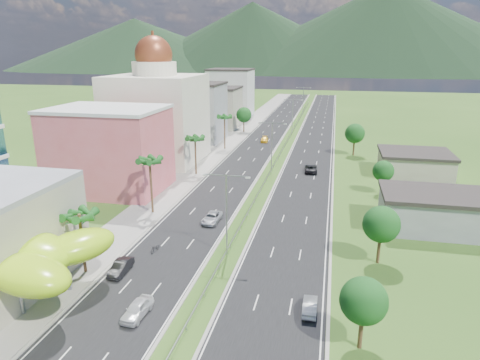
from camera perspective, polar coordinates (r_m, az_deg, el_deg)
The scene contains 34 objects.
ground at distance 48.19m, azimuth -4.73°, elevation -15.20°, with size 500.00×500.00×0.00m, color #2D5119.
road_left at distance 132.89m, azimuth 3.47°, elevation 5.88°, with size 11.00×260.00×0.04m, color black.
road_right at distance 131.48m, azimuth 9.97°, elevation 5.53°, with size 11.00×260.00×0.04m, color black.
sidewalk_left at distance 134.63m, azimuth -0.55°, elevation 6.07°, with size 7.00×260.00×0.12m, color gray.
median_guardrail at distance 114.32m, azimuth 5.78°, elevation 4.29°, with size 0.10×216.06×0.76m.
streetlight_median_b at distance 53.84m, azimuth -1.82°, elevation -3.53°, with size 6.04×0.25×11.00m.
streetlight_median_c at distance 91.69m, azimuth 4.27°, elevation 5.08°, with size 6.04×0.25×11.00m.
streetlight_median_d at distance 135.76m, azimuth 7.02°, elevation 8.90°, with size 6.04×0.25×11.00m.
streetlight_median_e at distance 180.29m, azimuth 8.43°, elevation 10.83°, with size 6.04×0.25×11.00m.
lime_canopy at distance 51.88m, azimuth -28.19°, elevation -8.60°, with size 18.00×15.00×7.40m.
pink_shophouse at distance 83.56m, azimuth -17.00°, elevation 3.73°, with size 20.00×15.00×15.00m, color #D3565B.
domed_building at distance 103.18m, azimuth -11.02°, elevation 8.76°, with size 20.00×20.00×28.70m.
midrise_grey at distance 126.46m, azimuth -6.06°, elevation 8.91°, with size 16.00×15.00×16.00m, color gray.
midrise_beige at distance 147.52m, azimuth -3.35°, elevation 9.54°, with size 16.00×15.00×13.00m, color #A19884.
midrise_white at distance 169.35m, azimuth -1.24°, elevation 11.38°, with size 16.00×15.00×18.00m, color silver.
shed_near at distance 69.70m, azimuth 24.51°, elevation -3.98°, with size 15.00×10.00×5.00m, color gray.
shed_far at distance 98.34m, azimuth 22.23°, elevation 1.94°, with size 14.00×12.00×4.40m, color #A19884.
palm_tree_b at distance 52.85m, azimuth -20.63°, elevation -4.71°, with size 3.60×3.60×8.10m.
palm_tree_c at distance 69.11m, azimuth -11.95°, elevation 2.28°, with size 3.60×3.60×9.60m.
palm_tree_d at distance 90.22m, azimuth -6.01°, elevation 5.36°, with size 3.60×3.60×8.60m.
palm_tree_e at distance 113.71m, azimuth -2.08°, elevation 8.25°, with size 3.60×3.60×9.40m.
leafy_tree_lfar at distance 138.21m, azimuth 0.52°, elevation 8.68°, with size 4.90×4.90×8.05m.
leafy_tree_ra at distance 39.94m, azimuth 16.17°, elevation -15.23°, with size 4.20×4.20×6.90m.
leafy_tree_rb at distance 55.23m, azimuth 18.33°, elevation -5.65°, with size 4.55×4.55×7.47m.
leafy_tree_rc at distance 82.25m, azimuth 18.56°, elevation 1.13°, with size 3.85×3.85×6.33m.
leafy_tree_rd at distance 110.84m, azimuth 15.07°, elevation 6.01°, with size 4.90×4.90×8.05m.
mountain_ridge at distance 491.85m, azimuth 18.33°, elevation 13.21°, with size 860.00×140.00×90.00m, color black, non-canonical shape.
car_white_near_left at distance 45.77m, azimuth -13.55°, elevation -16.38°, with size 1.82×4.52×1.54m, color silver.
car_dark_left at distance 53.93m, azimuth -15.61°, elevation -11.12°, with size 1.56×4.48×1.48m, color black.
car_silver_mid_left at distance 66.39m, azimuth -3.76°, elevation -5.05°, with size 2.33×5.05×1.40m, color #AEAFB6.
car_yellow_far_left at distance 124.16m, azimuth 3.29°, elevation 5.43°, with size 1.95×4.81×1.40m, color gold.
car_silver_right at distance 45.78m, azimuth 9.30°, elevation -16.24°, with size 1.42×4.06×1.34m, color #A3A4AA.
car_dark_far_right at distance 94.38m, azimuth 9.43°, elevation 1.55°, with size 2.62×5.67×1.58m, color black.
motorcycle at distance 58.21m, azimuth -11.26°, elevation -8.75°, with size 0.58×1.93×1.24m, color black.
Camera 1 is at (12.39, -38.86, 25.65)m, focal length 32.00 mm.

